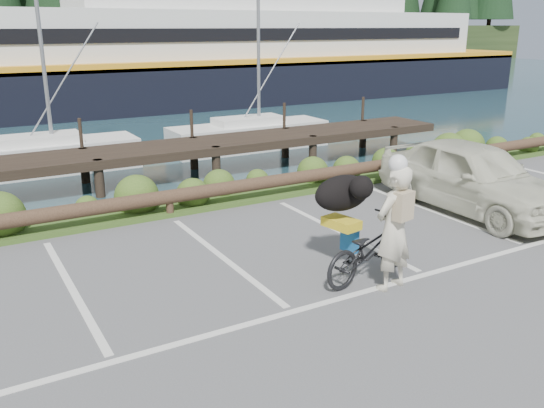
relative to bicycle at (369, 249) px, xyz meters
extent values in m
plane|color=#515153|center=(-1.68, 0.03, -0.51)|extent=(72.00, 72.00, 0.00)
cube|color=#3D5B21|center=(-1.68, 5.33, -0.46)|extent=(34.00, 1.60, 0.10)
imported|color=black|center=(0.00, 0.00, 0.00)|extent=(2.03, 1.03, 1.02)
imported|color=beige|center=(0.09, -0.44, 0.48)|extent=(0.80, 0.60, 1.98)
ellipsoid|color=black|center=(-0.12, 0.61, 0.81)|extent=(0.70, 1.12, 0.60)
imported|color=beige|center=(4.29, 1.74, 0.28)|extent=(1.89, 4.62, 1.57)
camera|label=1|loc=(-5.66, -6.69, 3.44)|focal=38.00mm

